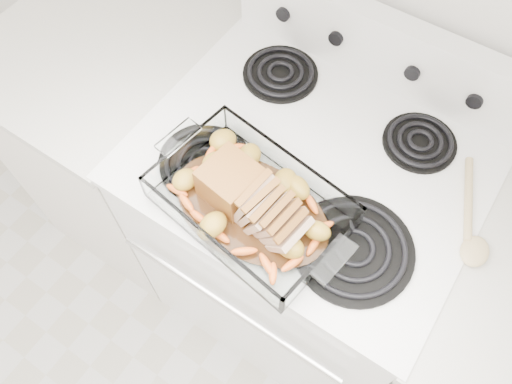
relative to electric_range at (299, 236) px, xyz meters
The scene contains 7 objects.
electric_range is the anchor object (origin of this frame).
counter_left 0.67m from the electric_range, behind, with size 0.58×0.68×0.93m.
counter_right 0.67m from the electric_range, ahead, with size 0.58×0.68×0.93m.
baking_dish 0.53m from the electric_range, 99.62° to the right, with size 0.39×0.26×0.07m.
pork_roast 0.55m from the electric_range, 103.56° to the right, with size 0.24×0.11×0.09m.
roast_vegetables 0.52m from the electric_range, 102.65° to the right, with size 0.33×0.18×0.04m.
wooden_spoon 0.59m from the electric_range, ahead, with size 0.13×0.25×0.02m.
Camera 1 is at (0.25, 1.05, 1.88)m, focal length 35.00 mm.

